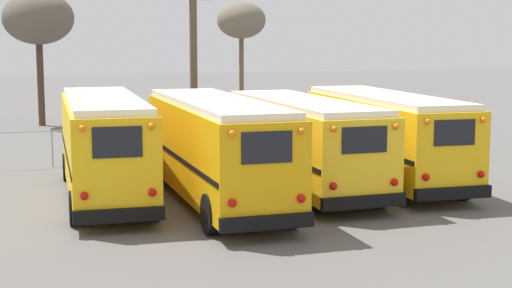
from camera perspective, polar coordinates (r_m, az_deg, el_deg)
name	(u,v)px	position (r m, az deg, el deg)	size (l,w,h in m)	color
ground_plane	(258,194)	(25.38, 0.11, -3.65)	(160.00, 160.00, 0.00)	#5B5956
school_bus_0	(104,144)	(24.91, -10.99, 0.03)	(2.47, 9.60, 3.21)	yellow
school_bus_1	(216,147)	(23.70, -2.93, -0.21)	(2.78, 10.03, 3.19)	#E5A00C
school_bus_2	(302,141)	(25.82, 3.38, 0.25)	(2.98, 9.46, 3.01)	yellow
school_bus_3	(384,134)	(27.51, 9.32, 0.70)	(2.51, 9.64, 3.08)	yellow
utility_pole	(194,61)	(35.68, -4.56, 6.04)	(1.80, 0.34, 7.64)	brown
bare_tree_0	(38,19)	(45.69, -15.56, 8.76)	(3.94, 3.94, 7.50)	#473323
bare_tree_1	(241,22)	(42.70, -1.08, 8.90)	(2.64, 2.64, 6.87)	brown
fence_line	(210,136)	(32.16, -3.35, 0.58)	(17.65, 0.06, 1.42)	#939399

